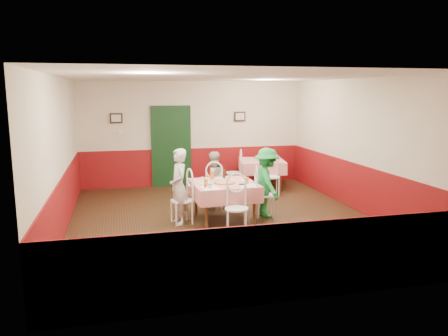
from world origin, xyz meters
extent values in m
plane|color=black|center=(0.00, 0.00, 0.00)|extent=(7.00, 7.00, 0.00)
plane|color=white|center=(0.00, 0.00, 2.80)|extent=(7.00, 7.00, 0.00)
cube|color=beige|center=(0.00, 3.50, 1.40)|extent=(6.00, 0.10, 2.80)
cube|color=beige|center=(0.00, -3.50, 1.40)|extent=(6.00, 0.10, 2.80)
cube|color=beige|center=(-3.00, 0.00, 1.40)|extent=(0.10, 7.00, 2.80)
cube|color=beige|center=(3.00, 0.00, 1.40)|extent=(0.10, 7.00, 2.80)
cube|color=maroon|center=(0.00, 3.48, 0.50)|extent=(6.00, 0.03, 1.00)
cube|color=maroon|center=(0.00, -3.48, 0.50)|extent=(6.00, 0.03, 1.00)
cube|color=maroon|center=(-2.98, 0.00, 0.50)|extent=(0.03, 7.00, 1.00)
cube|color=maroon|center=(2.98, 0.00, 0.50)|extent=(0.03, 7.00, 1.00)
cube|color=black|center=(-0.60, 3.45, 1.05)|extent=(0.96, 0.06, 2.10)
cube|color=black|center=(-2.00, 3.45, 1.85)|extent=(0.32, 0.03, 0.26)
cube|color=black|center=(1.30, 3.45, 1.85)|extent=(0.32, 0.03, 0.26)
cube|color=white|center=(-1.90, 3.45, 1.50)|extent=(0.10, 0.03, 0.10)
cube|color=red|center=(0.02, 0.03, 0.38)|extent=(1.26, 1.26, 0.77)
cube|color=red|center=(1.66, 2.57, 0.38)|extent=(1.30, 1.30, 0.77)
cylinder|color=#B74723|center=(0.02, -0.03, 0.77)|extent=(0.42, 0.42, 0.03)
cylinder|color=white|center=(-0.37, 0.01, 0.77)|extent=(0.26, 0.26, 0.01)
cylinder|color=white|center=(0.47, 0.07, 0.77)|extent=(0.26, 0.26, 0.01)
cylinder|color=white|center=(0.01, 0.44, 0.77)|extent=(0.26, 0.26, 0.01)
cylinder|color=#BF7219|center=(-0.39, -0.20, 0.83)|extent=(0.07, 0.07, 0.13)
cylinder|color=#BF7219|center=(0.42, -0.20, 0.83)|extent=(0.07, 0.07, 0.13)
cylinder|color=#BF7219|center=(-0.13, 0.43, 0.84)|extent=(0.08, 0.08, 0.15)
cylinder|color=#381C0A|center=(0.11, 0.41, 0.87)|extent=(0.06, 0.06, 0.21)
cylinder|color=silver|center=(-0.38, -0.42, 0.81)|extent=(0.04, 0.04, 0.09)
cylinder|color=silver|center=(-0.35, -0.45, 0.81)|extent=(0.04, 0.04, 0.09)
cylinder|color=#B23319|center=(-0.43, -0.36, 0.81)|extent=(0.04, 0.04, 0.09)
cube|color=white|center=(-0.35, -0.39, 0.76)|extent=(0.36, 0.45, 0.00)
cube|color=white|center=(0.40, -0.34, 0.76)|extent=(0.37, 0.45, 0.00)
cube|color=black|center=(0.31, -0.26, 0.77)|extent=(0.11, 0.09, 0.02)
imported|color=gray|center=(-0.88, 0.00, 0.73)|extent=(0.41, 0.57, 1.46)
imported|color=gray|center=(-0.01, 0.93, 0.63)|extent=(0.71, 0.61, 1.26)
imported|color=gray|center=(0.92, 0.06, 0.71)|extent=(0.56, 0.93, 1.41)
camera|label=1|loc=(-1.97, -8.13, 2.53)|focal=35.00mm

